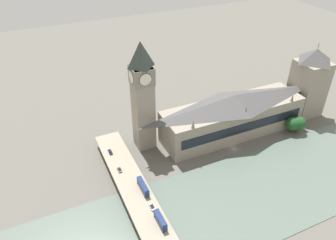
{
  "coord_description": "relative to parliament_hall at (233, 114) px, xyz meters",
  "views": [
    {
      "loc": [
        -128.59,
        104.73,
        129.22
      ],
      "look_at": [
        20.41,
        36.33,
        19.52
      ],
      "focal_mm": 35.0,
      "sensor_mm": 36.0,
      "label": 1
    }
  ],
  "objects": [
    {
      "name": "road_bridge",
      "position": [
        -51.27,
        78.43,
        -9.05
      ],
      "size": [
        150.25,
        15.01,
        6.49
      ],
      "color": "gray",
      "rests_on": "ground_plane"
    },
    {
      "name": "clock_tower",
      "position": [
        11.68,
        57.28,
        22.49
      ],
      "size": [
        12.5,
        12.5,
        68.59
      ],
      "color": "gray",
      "rests_on": "ground_plane"
    },
    {
      "name": "car_northbound_mid",
      "position": [
        -43.6,
        75.0,
        -7.17
      ],
      "size": [
        4.6,
        1.78,
        1.37
      ],
      "color": "silver",
      "rests_on": "road_bridge"
    },
    {
      "name": "car_northbound_lead",
      "position": [
        -11.81,
        81.18,
        -7.21
      ],
      "size": [
        4.21,
        1.86,
        1.26
      ],
      "color": "slate",
      "rests_on": "road_bridge"
    },
    {
      "name": "car_southbound_lead",
      "position": [
        5.13,
        81.42,
        -7.2
      ],
      "size": [
        4.77,
        1.77,
        1.29
      ],
      "color": "black",
      "rests_on": "road_bridge"
    },
    {
      "name": "victoria_tower",
      "position": [
        0.05,
        -61.58,
        10.06
      ],
      "size": [
        19.88,
        19.88,
        52.79
      ],
      "color": "gray",
      "rests_on": "ground_plane"
    },
    {
      "name": "ground_plane",
      "position": [
        -15.7,
        8.0,
        -14.34
      ],
      "size": [
        600.0,
        600.0,
        0.0
      ],
      "primitive_type": "plane",
      "color": "#605E56"
    },
    {
      "name": "river_water",
      "position": [
        -51.27,
        8.0,
        -14.19
      ],
      "size": [
        59.13,
        360.0,
        0.3
      ],
      "primitive_type": "cube",
      "color": "slate",
      "rests_on": "ground_plane"
    },
    {
      "name": "parliament_hall",
      "position": [
        0.0,
        0.0,
        0.0
      ],
      "size": [
        25.87,
        95.27,
        28.89
      ],
      "color": "gray",
      "rests_on": "ground_plane"
    },
    {
      "name": "tree_embankment_mid",
      "position": [
        -18.12,
        -40.26,
        -7.15
      ],
      "size": [
        9.36,
        9.36,
        11.88
      ],
      "color": "brown",
      "rests_on": "ground_plane"
    },
    {
      "name": "double_decker_bus_lead",
      "position": [
        -53.78,
        74.97,
        -5.3
      ],
      "size": [
        10.46,
        2.52,
        4.61
      ],
      "color": "navy",
      "rests_on": "road_bridge"
    },
    {
      "name": "tree_embankment_near",
      "position": [
        -16.99,
        -36.35,
        -7.19
      ],
      "size": [
        9.18,
        9.18,
        11.75
      ],
      "color": "brown",
      "rests_on": "ground_plane"
    },
    {
      "name": "double_decker_bus_rear",
      "position": [
        -30.83,
        74.6,
        -5.28
      ],
      "size": [
        11.97,
        2.47,
        4.67
      ],
      "color": "navy",
      "rests_on": "road_bridge"
    }
  ]
}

